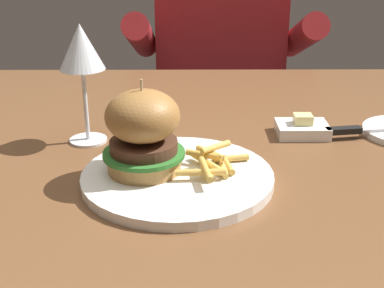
# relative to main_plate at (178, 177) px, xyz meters

# --- Properties ---
(dining_table) EXTENTS (1.15, 0.86, 0.74)m
(dining_table) POSITION_rel_main_plate_xyz_m (0.03, 0.17, -0.10)
(dining_table) COLOR brown
(dining_table) RESTS_ON ground
(main_plate) EXTENTS (0.26, 0.26, 0.01)m
(main_plate) POSITION_rel_main_plate_xyz_m (0.00, 0.00, 0.00)
(main_plate) COLOR white
(main_plate) RESTS_ON dining_table
(burger_sandwich) EXTENTS (0.11, 0.11, 0.13)m
(burger_sandwich) POSITION_rel_main_plate_xyz_m (-0.05, 0.01, 0.06)
(burger_sandwich) COLOR #B78447
(burger_sandwich) RESTS_ON main_plate
(fries_pile) EXTENTS (0.10, 0.11, 0.03)m
(fries_pile) POSITION_rel_main_plate_xyz_m (0.05, 0.01, 0.02)
(fries_pile) COLOR #EABC5B
(fries_pile) RESTS_ON main_plate
(wine_glass) EXTENTS (0.07, 0.07, 0.19)m
(wine_glass) POSITION_rel_main_plate_xyz_m (-0.15, 0.15, 0.14)
(wine_glass) COLOR silver
(wine_glass) RESTS_ON dining_table
(table_knife) EXTENTS (0.23, 0.05, 0.01)m
(table_knife) POSITION_rel_main_plate_xyz_m (0.33, 0.17, 0.01)
(table_knife) COLOR silver
(table_knife) RESTS_ON bread_plate
(butter_dish) EXTENTS (0.09, 0.07, 0.04)m
(butter_dish) POSITION_rel_main_plate_xyz_m (0.21, 0.17, 0.00)
(butter_dish) COLOR white
(butter_dish) RESTS_ON dining_table
(diner_person) EXTENTS (0.51, 0.36, 1.18)m
(diner_person) POSITION_rel_main_plate_xyz_m (0.11, 0.88, -0.18)
(diner_person) COLOR #282833
(diner_person) RESTS_ON ground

